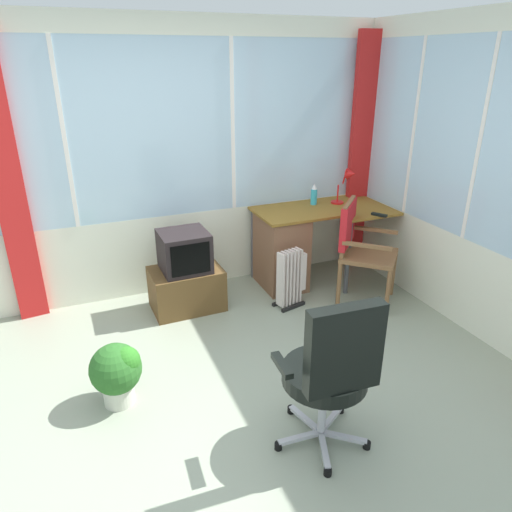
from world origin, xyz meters
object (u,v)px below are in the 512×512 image
Objects in this scene: desk at (286,246)px; wooden_armchair at (357,239)px; potted_plant at (117,371)px; office_chair at (332,367)px; spray_bottle at (314,194)px; desk_lamp at (348,180)px; tv_on_stand at (186,276)px; tv_remote at (379,215)px; space_heater at (292,278)px.

desk is 0.73m from wooden_armchair.
office_chair is at bearing -39.03° from potted_plant.
wooden_armchair is (0.10, -0.67, -0.27)m from spray_bottle.
desk_lamp reaches higher than spray_bottle.
tv_on_stand is (-1.06, -0.11, -0.09)m from desk.
spray_bottle is 0.22× the size of wooden_armchair.
tv_remote is 1.03m from space_heater.
tv_remote reaches higher than desk.
desk is 2.23m from office_chair.
desk is at bearing -160.50° from spray_bottle.
desk_lamp is 2.50× the size of tv_remote.
wooden_armchair is at bearing -81.79° from spray_bottle.
desk_lamp is 0.53m from tv_remote.
desk is 8.82× the size of tv_remote.
office_chair reaches higher than wooden_armchair.
spray_bottle reaches higher than desk.
space_heater is (-0.60, 0.11, -0.33)m from wooden_armchair.
desk is 2.37× the size of space_heater.
space_heater is at bearing 148.11° from tv_remote.
office_chair is at bearing -109.06° from desk.
desk is 1.37× the size of wooden_armchair.
desk_lamp is at bearing 4.42° from tv_on_stand.
spray_bottle is at bearing 161.68° from desk_lamp.
potted_plant is at bearing -153.67° from desk_lamp.
tv_on_stand is 1.34m from potted_plant.
tv_remote reaches higher than potted_plant.
space_heater is at bearing -132.35° from spray_bottle.
spray_bottle is 0.49× the size of potted_plant.
desk is 0.61m from spray_bottle.
potted_plant is at bearing 165.73° from tv_remote.
spray_bottle is at bearing 19.50° from desk.
office_chair is 1.84× the size of space_heater.
desk is at bearing 33.83° from potted_plant.
wooden_armchair is at bearing -112.05° from desk_lamp.
tv_remote is at bearing -30.13° from desk.
office_chair is 2.03m from tv_on_stand.
wooden_armchair is at bearing -49.11° from desk.
tv_remote reaches higher than space_heater.
space_heater is (-0.83, -0.45, -0.74)m from desk_lamp.
wooden_armchair is (0.46, -0.54, 0.20)m from desk.
spray_bottle is at bearing 63.89° from office_chair.
space_heater is 1.85m from potted_plant.
potted_plant is (-2.58, -0.77, -0.53)m from tv_remote.
tv_remote is (0.07, -0.47, -0.23)m from desk_lamp.
tv_remote is at bearing -10.26° from tv_on_stand.
tv_remote is 0.20× the size of tv_on_stand.
office_chair is (-1.41, -2.12, -0.44)m from desk_lamp.
desk_lamp is 1.89m from tv_on_stand.
space_heater is at bearing -108.26° from desk.
tv_on_stand is (-0.34, 1.99, -0.25)m from office_chair.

